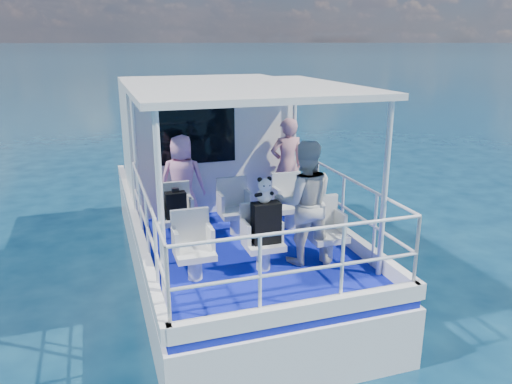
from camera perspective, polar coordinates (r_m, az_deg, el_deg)
ground at (r=7.93m, az=-1.82°, el=-11.34°), size 2000.00×2000.00×0.00m
hull at (r=8.80m, az=-3.68°, el=-8.40°), size 3.00×7.00×1.60m
deck at (r=8.47m, az=-3.79°, el=-3.19°), size 2.90×6.90×0.10m
cabin at (r=9.39m, az=-5.92°, el=6.04°), size 2.85×2.00×2.20m
canopy at (r=6.83m, az=-1.59°, el=11.74°), size 3.00×3.20×0.08m
canopy_posts at (r=6.97m, az=-1.40°, el=2.34°), size 2.77×2.97×2.20m
railings at (r=6.86m, az=-0.58°, el=-3.17°), size 2.84×3.59×1.00m
seat_port_fwd at (r=7.48m, az=-8.98°, el=-4.16°), size 0.48×0.46×0.38m
seat_center_fwd at (r=7.66m, az=-2.32°, el=-3.46°), size 0.48×0.46×0.38m
seat_stbd_fwd at (r=7.94m, az=3.95°, el=-2.75°), size 0.48×0.46×0.38m
seat_port_aft at (r=6.30m, az=-7.01°, el=-8.23°), size 0.48×0.46×0.38m
seat_center_aft at (r=6.51m, az=0.84°, el=-7.24°), size 0.48×0.46×0.38m
seat_stbd_aft at (r=6.83m, az=8.04°, el=-6.22°), size 0.48×0.46×0.38m
passenger_port_fwd at (r=8.02m, az=-8.42°, el=1.34°), size 0.64×0.54×1.46m
passenger_stbd_fwd at (r=8.58m, az=3.55°, el=3.09°), size 0.60×0.39×1.62m
passenger_stbd_aft at (r=6.54m, az=5.55°, el=-1.23°), size 0.91×0.77×1.65m
backpack_port at (r=7.31m, az=-9.15°, el=-1.49°), size 0.29×0.17×0.39m
backpack_center at (r=6.32m, az=1.16°, el=-3.54°), size 0.35×0.20×0.53m
compact_camera at (r=7.26m, az=-9.22°, el=0.23°), size 0.10×0.06×0.06m
panda at (r=6.20m, az=0.97°, el=0.25°), size 0.21×0.18×0.33m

